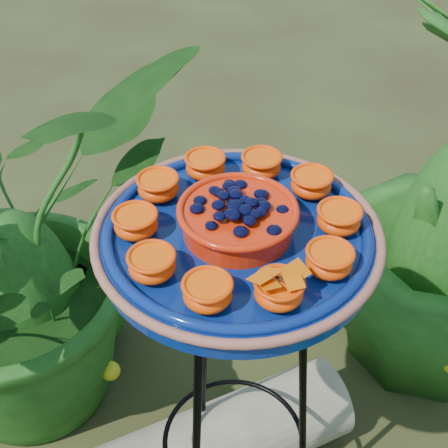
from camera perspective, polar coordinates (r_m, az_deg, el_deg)
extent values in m
torus|color=black|center=(0.97, 1.20, -2.83)|extent=(0.30, 0.30, 0.01)
torus|color=black|center=(1.38, 0.89, -19.09)|extent=(0.38, 0.38, 0.01)
cylinder|color=black|center=(1.35, -1.86, -12.06)|extent=(0.04, 0.08, 0.82)
cylinder|color=black|center=(1.29, 7.21, -16.36)|extent=(0.08, 0.03, 0.82)
cylinder|color=navy|center=(0.94, 1.23, -1.51)|extent=(0.53, 0.53, 0.04)
torus|color=#985A45|center=(0.93, 1.24, -0.75)|extent=(0.44, 0.44, 0.01)
torus|color=navy|center=(0.93, 1.25, -0.57)|extent=(0.40, 0.40, 0.02)
cylinder|color=red|center=(0.92, 1.26, 0.30)|extent=(0.21, 0.21, 0.04)
torus|color=red|center=(0.91, 1.28, 1.29)|extent=(0.18, 0.18, 0.01)
ellipsoid|color=black|center=(0.90, 1.29, 1.57)|extent=(0.15, 0.15, 0.03)
ellipsoid|color=#FF4C02|center=(1.00, 7.97, 3.51)|extent=(0.07, 0.07, 0.03)
cylinder|color=#FD6205|center=(0.99, 8.05, 4.26)|extent=(0.06, 0.06, 0.01)
ellipsoid|color=#FF4C02|center=(1.04, 3.43, 5.26)|extent=(0.07, 0.07, 0.03)
cylinder|color=#FD6205|center=(1.03, 3.47, 6.00)|extent=(0.06, 0.06, 0.01)
ellipsoid|color=#FF4C02|center=(1.03, -1.72, 5.17)|extent=(0.07, 0.07, 0.03)
cylinder|color=#FD6205|center=(1.02, -1.74, 5.91)|extent=(0.06, 0.06, 0.01)
ellipsoid|color=#FF4C02|center=(0.99, -6.03, 3.25)|extent=(0.07, 0.07, 0.03)
cylinder|color=#FD6205|center=(0.98, -6.09, 4.00)|extent=(0.06, 0.06, 0.01)
ellipsoid|color=#FF4C02|center=(0.93, -8.05, -0.10)|extent=(0.07, 0.07, 0.03)
cylinder|color=#FD6205|center=(0.92, -8.15, 0.68)|extent=(0.06, 0.06, 0.01)
ellipsoid|color=#FF4C02|center=(0.86, -6.59, -3.88)|extent=(0.07, 0.07, 0.03)
cylinder|color=#FD6205|center=(0.85, -6.67, -3.09)|extent=(0.06, 0.06, 0.01)
ellipsoid|color=#FF4C02|center=(0.82, -1.51, -6.45)|extent=(0.07, 0.07, 0.03)
cylinder|color=#FD6205|center=(0.81, -1.53, -5.66)|extent=(0.06, 0.06, 0.01)
ellipsoid|color=#FF4C02|center=(0.82, 5.01, -6.27)|extent=(0.07, 0.07, 0.03)
cylinder|color=#FD6205|center=(0.81, 5.08, -5.48)|extent=(0.06, 0.06, 0.01)
ellipsoid|color=#FF4C02|center=(0.87, 9.57, -3.48)|extent=(0.07, 0.07, 0.03)
cylinder|color=#FD6205|center=(0.86, 9.69, -2.70)|extent=(0.06, 0.06, 0.01)
ellipsoid|color=#FF4C02|center=(0.94, 10.43, 0.30)|extent=(0.07, 0.07, 0.03)
cylinder|color=#FD6205|center=(0.93, 10.55, 1.06)|extent=(0.06, 0.06, 0.01)
cylinder|color=black|center=(0.80, 5.11, -5.02)|extent=(0.02, 0.02, 0.00)
cube|color=orange|center=(0.80, 3.64, -4.73)|extent=(0.05, 0.04, 0.01)
cube|color=orange|center=(0.81, 6.49, -4.38)|extent=(0.05, 0.04, 0.01)
cylinder|color=tan|center=(1.60, 0.24, -19.16)|extent=(0.64, 0.36, 0.20)
imported|color=#184512|center=(1.56, -19.03, -2.17)|extent=(1.13, 1.13, 0.95)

